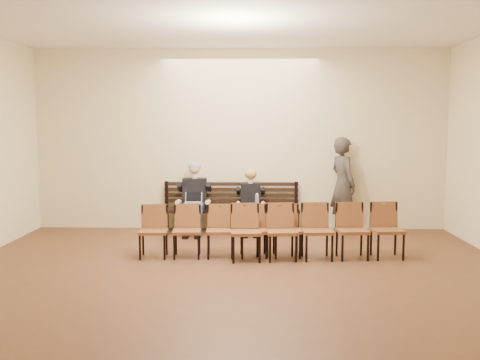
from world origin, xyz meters
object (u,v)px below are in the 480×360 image
object	(u,v)px
bench	(231,220)
seated_man	(194,198)
chair_row_back	(220,231)
laptop	(193,205)
water_bottle	(257,206)
seated_woman	(251,205)
chair_row_front	(317,231)
bag	(346,225)
passerby	(343,177)

from	to	relation	value
bench	seated_man	distance (m)	0.82
chair_row_back	laptop	bearing A→B (deg)	107.12
seated_man	water_bottle	distance (m)	1.22
seated_woman	water_bottle	size ratio (longest dim) A/B	4.57
laptop	water_bottle	xyz separation A→B (m)	(1.19, -0.09, 0.00)
water_bottle	chair_row_front	world-z (taller)	chair_row_front
bag	chair_row_front	distance (m)	2.28
bag	laptop	bearing A→B (deg)	-172.15
seated_man	laptop	bearing A→B (deg)	-91.05
seated_man	water_bottle	world-z (taller)	seated_man
seated_woman	passerby	world-z (taller)	passerby
seated_woman	laptop	xyz separation A→B (m)	(-1.07, -0.18, 0.02)
laptop	bag	distance (m)	2.97
bag	seated_man	bearing A→B (deg)	-175.67
seated_woman	chair_row_back	size ratio (longest dim) A/B	0.43
seated_man	bench	bearing A→B (deg)	9.92
seated_man	bag	size ratio (longest dim) A/B	3.91
chair_row_back	water_bottle	bearing A→B (deg)	65.63
water_bottle	bag	size ratio (longest dim) A/B	0.70
seated_woman	passerby	xyz separation A→B (m)	(1.76, 0.22, 0.50)
bench	passerby	xyz separation A→B (m)	(2.14, 0.10, 0.82)
bench	bag	bearing A→B (deg)	2.58
seated_man	chair_row_front	xyz separation A→B (m)	(2.09, -1.89, -0.23)
water_bottle	bag	bearing A→B (deg)	15.91
seated_man	water_bottle	xyz separation A→B (m)	(1.18, -0.27, -0.10)
chair_row_front	chair_row_back	world-z (taller)	chair_row_front
laptop	bag	world-z (taller)	laptop
water_bottle	passerby	xyz separation A→B (m)	(1.64, 0.49, 0.48)
laptop	chair_row_back	size ratio (longest dim) A/B	0.13
chair_row_back	seated_man	bearing A→B (deg)	105.10
chair_row_back	chair_row_front	bearing A→B (deg)	-7.34
seated_woman	water_bottle	world-z (taller)	seated_woman
bench	seated_woman	bearing A→B (deg)	-17.56
bench	bag	xyz separation A→B (m)	(2.22, 0.10, -0.10)
water_bottle	chair_row_back	xyz separation A→B (m)	(-0.58, -1.52, -0.16)
seated_man	seated_woman	xyz separation A→B (m)	(1.07, 0.00, -0.12)
laptop	water_bottle	bearing A→B (deg)	-16.82
seated_woman	passerby	distance (m)	1.84
water_bottle	seated_woman	bearing A→B (deg)	113.59
water_bottle	bench	bearing A→B (deg)	141.86
bench	chair_row_front	xyz separation A→B (m)	(1.41, -2.01, 0.21)
seated_woman	passerby	bearing A→B (deg)	7.13
bench	water_bottle	xyz separation A→B (m)	(0.50, -0.39, 0.34)
passerby	water_bottle	bearing A→B (deg)	83.47
bag	passerby	world-z (taller)	passerby
bench	chair_row_back	world-z (taller)	chair_row_back
bench	water_bottle	distance (m)	0.72
seated_man	laptop	distance (m)	0.21
laptop	seated_man	bearing A→B (deg)	76.46
bench	bag	world-z (taller)	bench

